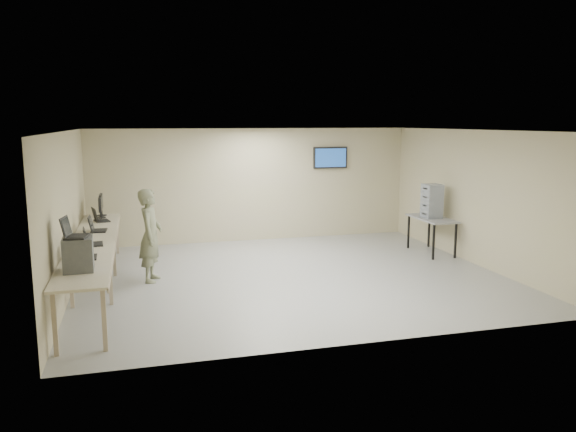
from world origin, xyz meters
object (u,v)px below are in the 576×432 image
object	(u,v)px
equipment_box	(78,254)
soldier	(151,235)
workbench	(94,245)
side_table	(432,221)

from	to	relation	value
equipment_box	soldier	size ratio (longest dim) A/B	0.27
workbench	side_table	xyz separation A→B (m)	(7.19, 1.03, -0.08)
soldier	side_table	bearing A→B (deg)	-70.41
equipment_box	side_table	world-z (taller)	equipment_box
equipment_box	side_table	xyz separation A→B (m)	(7.25, 3.06, -0.39)
workbench	equipment_box	bearing A→B (deg)	-91.77
workbench	equipment_box	xyz separation A→B (m)	(-0.06, -2.03, 0.31)
soldier	side_table	size ratio (longest dim) A/B	1.28
equipment_box	side_table	bearing A→B (deg)	20.73
soldier	side_table	xyz separation A→B (m)	(6.21, 0.67, -0.13)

